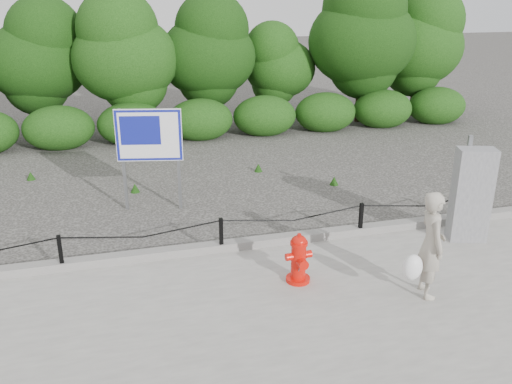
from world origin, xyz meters
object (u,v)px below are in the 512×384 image
Objects in this scene: fire_hydrant at (299,259)px; utility_cabinet at (471,195)px; advertising_sign at (149,140)px; pedestrian at (430,246)px.

utility_cabinet reaches higher than fire_hydrant.
pedestrian is at bearing -40.50° from advertising_sign.
utility_cabinet is (3.31, 0.63, 0.45)m from fire_hydrant.
utility_cabinet is (1.70, 1.46, 0.06)m from pedestrian.
fire_hydrant is at bearing 74.90° from pedestrian.
advertising_sign reaches higher than pedestrian.
utility_cabinet is at bearing -37.31° from pedestrian.
pedestrian is 2.24m from utility_cabinet.
advertising_sign is (-1.80, 3.66, 1.00)m from fire_hydrant.
utility_cabinet is 5.96m from advertising_sign.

